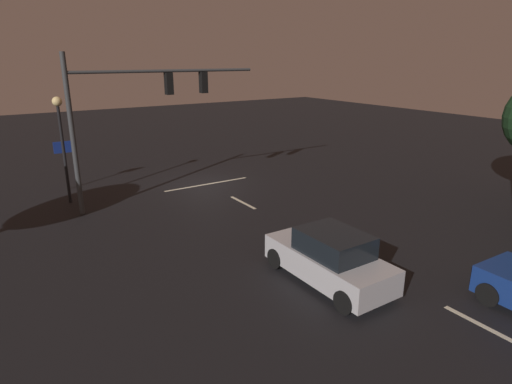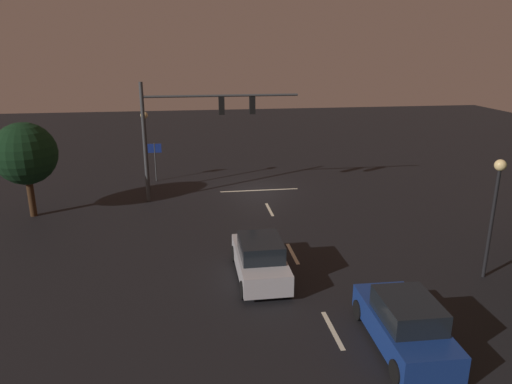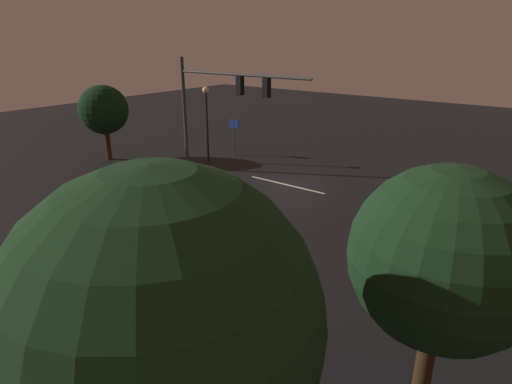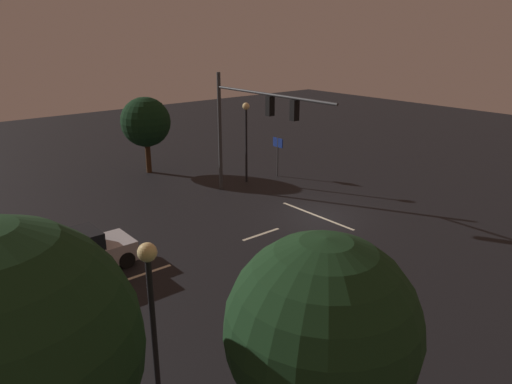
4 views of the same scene
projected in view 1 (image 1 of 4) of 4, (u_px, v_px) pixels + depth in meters
The scene contains 9 objects.
ground_plane at pixel (205, 183), 24.03m from camera, with size 80.00×80.00×0.00m, color black.
traffic_signal_assembly at pixel (137, 102), 19.41m from camera, with size 9.02×0.47×6.94m.
lane_dash_far at pixel (243, 202), 20.84m from camera, with size 2.20×0.16×0.01m, color beige.
lane_dash_mid at pixel (327, 246), 16.04m from camera, with size 2.20×0.16×0.01m, color beige.
lane_dash_near at pixel (483, 326), 11.25m from camera, with size 2.20×0.16×0.01m, color beige.
stop_bar at pixel (207, 184), 23.86m from camera, with size 5.00×0.16×0.01m, color beige.
car_approaching at pixel (329, 258), 13.27m from camera, with size 1.91×4.37×1.70m.
street_lamp_right_kerb at pixel (61, 130), 19.87m from camera, with size 0.44×0.44×5.02m.
route_sign at pixel (64, 154), 22.41m from camera, with size 0.90×0.09×2.62m.
Camera 1 is at (10.27, 20.87, 6.69)m, focal length 30.30 mm.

